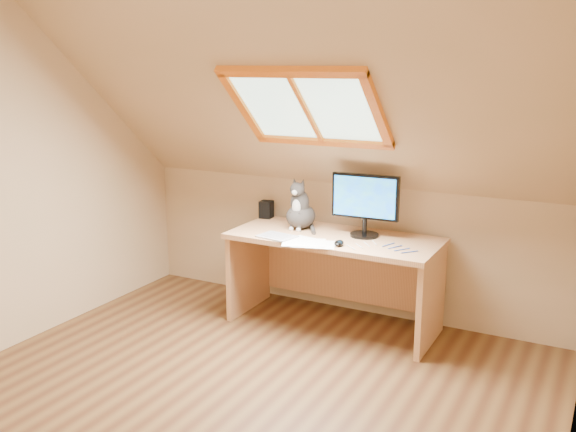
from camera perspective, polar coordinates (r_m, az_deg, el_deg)
The scene contains 10 objects.
ground at distance 3.79m, azimuth -5.76°, elevation -16.75°, with size 3.50×3.50×0.00m, color brown.
room_shell at distance 3.23m, azimuth -7.26°, elevation 4.96°, with size 3.52×3.52×2.41m.
desk at distance 4.74m, azimuth 4.43°, elevation -4.10°, with size 1.51×0.66×0.69m.
monitor at distance 4.57m, azimuth 6.86°, elevation 1.34°, with size 0.49×0.21×0.45m.
cat at distance 4.79m, azimuth 1.09°, elevation 0.51°, with size 0.22×0.26×0.39m.
desk_speaker at distance 5.13m, azimuth -1.94°, elevation 0.59°, with size 0.10×0.10×0.14m, color black.
graphics_tablet at distance 4.57m, azimuth -1.00°, elevation -1.84°, with size 0.26×0.18×0.01m, color #B2B2B7.
mouse at distance 4.38m, azimuth 4.55°, elevation -2.40°, with size 0.06×0.11×0.04m, color black.
papers at distance 4.41m, azimuth 2.42°, elevation -2.48°, with size 0.35×0.30×0.01m.
cables at distance 4.37m, azimuth 8.56°, elevation -2.74°, with size 0.51×0.26×0.01m.
Camera 1 is at (1.84, -2.71, 1.91)m, focal length 40.00 mm.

